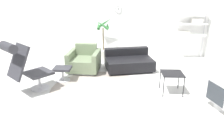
# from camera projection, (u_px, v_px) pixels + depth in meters

# --- Properties ---
(ground_plane) EXTENTS (12.00, 12.00, 0.00)m
(ground_plane) POSITION_uv_depth(u_px,v_px,m) (97.00, 88.00, 5.26)
(ground_plane) COLOR silver
(wall_back) EXTENTS (12.00, 0.09, 2.80)m
(wall_back) POSITION_uv_depth(u_px,v_px,m) (105.00, 16.00, 7.39)
(wall_back) COLOR white
(wall_back) RESTS_ON ground_plane
(round_rug) EXTENTS (2.29, 2.29, 0.01)m
(round_rug) POSITION_uv_depth(u_px,v_px,m) (99.00, 89.00, 5.20)
(round_rug) COLOR gray
(round_rug) RESTS_ON ground_plane
(lounge_chair) EXTENTS (1.04, 1.08, 1.23)m
(lounge_chair) POSITION_uv_depth(u_px,v_px,m) (23.00, 63.00, 4.79)
(lounge_chair) COLOR #BCBCC1
(lounge_chair) RESTS_ON ground_plane
(ottoman) EXTENTS (0.44, 0.37, 0.36)m
(ottoman) POSITION_uv_depth(u_px,v_px,m) (63.00, 71.00, 5.61)
(ottoman) COLOR #BCBCC1
(ottoman) RESTS_ON ground_plane
(armchair_red) EXTENTS (0.93, 0.92, 0.74)m
(armchair_red) POSITION_uv_depth(u_px,v_px,m) (84.00, 61.00, 6.30)
(armchair_red) COLOR silver
(armchair_red) RESTS_ON ground_plane
(couch_low) EXTENTS (1.49, 1.16, 0.58)m
(couch_low) POSITION_uv_depth(u_px,v_px,m) (129.00, 62.00, 6.43)
(couch_low) COLOR black
(couch_low) RESTS_ON ground_plane
(side_table) EXTENTS (0.48, 0.48, 0.48)m
(side_table) POSITION_uv_depth(u_px,v_px,m) (172.00, 75.00, 4.90)
(side_table) COLOR black
(side_table) RESTS_ON ground_plane
(potted_plant) EXTENTS (0.49, 0.53, 1.37)m
(potted_plant) POSITION_uv_depth(u_px,v_px,m) (103.00, 45.00, 7.28)
(potted_plant) COLOR silver
(potted_plant) RESTS_ON ground_plane
(shelf_unit) EXTENTS (0.97, 0.28, 2.00)m
(shelf_unit) POSITION_uv_depth(u_px,v_px,m) (192.00, 25.00, 7.17)
(shelf_unit) COLOR #BCBCC1
(shelf_unit) RESTS_ON ground_plane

